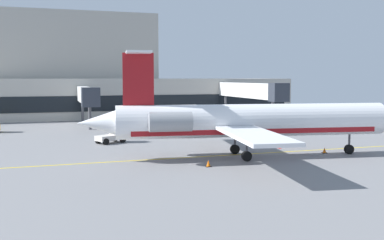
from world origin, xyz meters
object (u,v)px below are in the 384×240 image
(baggage_tug, at_px, (113,134))
(fuel_tank, at_px, (196,114))
(belt_loader, at_px, (179,130))
(regional_jet, at_px, (248,121))

(baggage_tug, xyz_separation_m, fuel_tank, (15.89, 17.84, 0.49))
(belt_loader, bearing_deg, fuel_tank, 64.19)
(regional_jet, relative_size, belt_loader, 9.71)
(regional_jet, bearing_deg, fuel_tank, 79.82)
(baggage_tug, height_order, belt_loader, baggage_tug)
(regional_jet, xyz_separation_m, fuel_tank, (5.55, 30.92, -1.90))
(belt_loader, height_order, fuel_tank, fuel_tank)
(belt_loader, relative_size, fuel_tank, 0.40)
(baggage_tug, bearing_deg, belt_loader, 14.68)
(belt_loader, distance_m, fuel_tank, 17.41)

